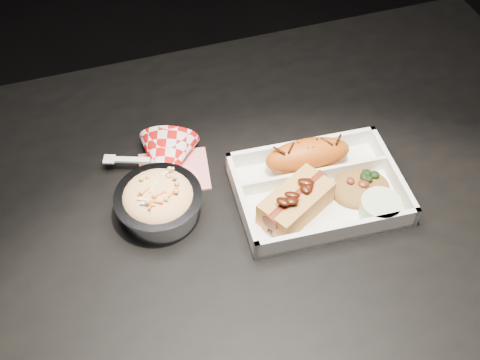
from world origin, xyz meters
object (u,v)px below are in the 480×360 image
Objects in this scene: fried_pastry at (308,155)px; dining_table at (255,236)px; napkin_fork at (166,162)px; foil_coleslaw_cup at (159,201)px; food_tray at (318,192)px; hotdog at (296,201)px.

dining_table is at bearing -159.08° from fried_pastry.
fried_pastry is 0.23m from napkin_fork.
dining_table is 0.19m from foil_coleslaw_cup.
napkin_fork is (-0.21, 0.12, 0.01)m from food_tray.
dining_table is 0.14m from hotdog.
foil_coleslaw_cup is (-0.14, 0.02, 0.12)m from dining_table.
foil_coleslaw_cup is at bearing 133.02° from hotdog.
foil_coleslaw_cup is (-0.24, -0.02, -0.00)m from fried_pastry.
hotdog is 0.20m from foil_coleslaw_cup.
food_tray is 2.05× the size of hotdog.
napkin_fork is (0.03, 0.08, -0.02)m from foil_coleslaw_cup.
fried_pastry is (0.10, 0.04, 0.12)m from dining_table.
food_tray is at bearing -10.59° from dining_table.
dining_table is 0.19m from napkin_fork.
foil_coleslaw_cup is 0.09m from napkin_fork.
napkin_fork is at bearing 153.00° from food_tray.
dining_table is at bearing -23.10° from napkin_fork.
food_tray is at bearing -10.96° from napkin_fork.
hotdog is at bearing -40.97° from dining_table.
hotdog reaches higher than dining_table.
napkin_fork reaches higher than food_tray.
hotdog reaches higher than food_tray.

